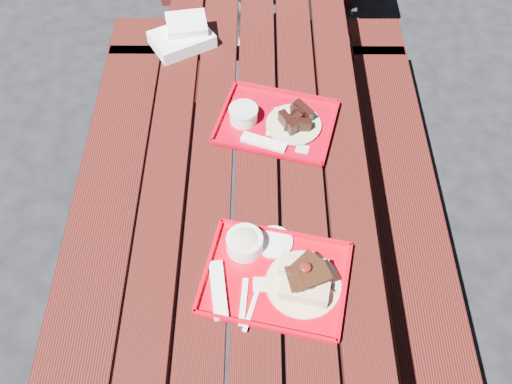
{
  "coord_description": "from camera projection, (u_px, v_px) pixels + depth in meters",
  "views": [
    {
      "loc": [
        0.0,
        -1.18,
        2.22
      ],
      "look_at": [
        0.0,
        -0.15,
        0.82
      ],
      "focal_mm": 40.0,
      "sensor_mm": 36.0,
      "label": 1
    }
  ],
  "objects": [
    {
      "name": "far_tray",
      "position": [
        274.0,
        122.0,
        1.98
      ],
      "size": [
        0.46,
        0.4,
        0.07
      ],
      "color": "#B50015",
      "rests_on": "picnic_table_near"
    },
    {
      "name": "near_tray",
      "position": [
        277.0,
        270.0,
        1.63
      ],
      "size": [
        0.46,
        0.39,
        0.13
      ],
      "color": "red",
      "rests_on": "picnic_table_near"
    },
    {
      "name": "ground",
      "position": [
        256.0,
        276.0,
        2.49
      ],
      "size": [
        60.0,
        60.0,
        0.0
      ],
      "primitive_type": "plane",
      "color": "black",
      "rests_on": "ground"
    },
    {
      "name": "picnic_table_near",
      "position": [
        256.0,
        201.0,
        2.04
      ],
      "size": [
        1.41,
        2.4,
        0.75
      ],
      "color": "#46150D",
      "rests_on": "ground"
    },
    {
      "name": "white_cloth",
      "position": [
        183.0,
        35.0,
        2.23
      ],
      "size": [
        0.28,
        0.26,
        0.09
      ],
      "color": "white",
      "rests_on": "picnic_table_near"
    }
  ]
}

